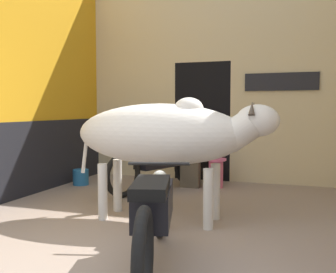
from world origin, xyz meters
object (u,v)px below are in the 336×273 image
at_px(motorcycle_near, 154,211).
at_px(plastic_stool, 216,172).
at_px(motorcycle_far, 158,162).
at_px(shopkeeper_seated, 192,146).
at_px(bucket, 81,177).
at_px(cow, 166,135).

relative_size(motorcycle_near, plastic_stool, 4.21).
distance_m(motorcycle_far, shopkeeper_seated, 0.68).
bearing_deg(shopkeeper_seated, bucket, -164.16).
distance_m(cow, bucket, 2.67).
height_order(motorcycle_near, motorcycle_far, motorcycle_near).
height_order(cow, bucket, cow).
xyz_separation_m(shopkeeper_seated, bucket, (-1.80, -0.51, -0.53)).
relative_size(cow, shopkeeper_seated, 1.87).
distance_m(cow, motorcycle_far, 1.75).
bearing_deg(plastic_stool, cow, -94.36).
relative_size(cow, motorcycle_far, 1.20).
xyz_separation_m(cow, motorcycle_far, (-0.66, 1.52, -0.54)).
distance_m(motorcycle_far, bucket, 1.41).
xyz_separation_m(plastic_stool, bucket, (-2.19, -0.51, -0.12)).
distance_m(cow, motorcycle_near, 1.41).
distance_m(motorcycle_near, plastic_stool, 3.29).
xyz_separation_m(motorcycle_far, bucket, (-1.38, -0.02, -0.31)).
height_order(motorcycle_near, shopkeeper_seated, shopkeeper_seated).
distance_m(motorcycle_near, shopkeeper_seated, 3.34).
bearing_deg(plastic_stool, shopkeeper_seated, -179.46).
bearing_deg(bucket, motorcycle_near, -49.38).
relative_size(motorcycle_far, plastic_stool, 4.10).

